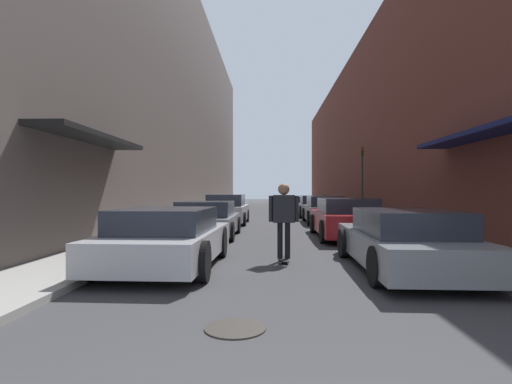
% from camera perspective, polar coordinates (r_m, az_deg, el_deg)
% --- Properties ---
extents(ground, '(112.00, 112.00, 0.00)m').
position_cam_1_polar(ground, '(21.47, 2.72, -4.02)').
color(ground, '#38383A').
extents(curb_strip_left, '(1.80, 50.91, 0.12)m').
position_cam_1_polar(curb_strip_left, '(26.84, -6.49, -3.05)').
color(curb_strip_left, gray).
rests_on(curb_strip_left, ground).
extents(curb_strip_right, '(1.80, 50.91, 0.12)m').
position_cam_1_polar(curb_strip_right, '(26.92, 11.64, -3.05)').
color(curb_strip_right, gray).
rests_on(curb_strip_right, ground).
extents(building_row_left, '(4.90, 50.91, 14.95)m').
position_cam_1_polar(building_row_left, '(28.01, -12.51, 12.34)').
color(building_row_left, '#564C47').
rests_on(building_row_left, ground).
extents(building_row_right, '(4.90, 50.91, 10.60)m').
position_cam_1_polar(building_row_right, '(27.76, 17.62, 7.89)').
color(building_row_right, brown).
rests_on(building_row_right, ground).
extents(parked_car_left_0, '(2.08, 4.28, 1.21)m').
position_cam_1_polar(parked_car_left_0, '(8.32, -12.59, -6.47)').
color(parked_car_left_0, '#B7B7BC').
rests_on(parked_car_left_0, ground).
extents(parked_car_left_1, '(2.06, 4.00, 1.21)m').
position_cam_1_polar(parked_car_left_1, '(13.57, -7.05, -3.97)').
color(parked_car_left_1, gray).
rests_on(parked_car_left_1, ground).
extents(parked_car_left_2, '(1.97, 4.01, 1.39)m').
position_cam_1_polar(parked_car_left_2, '(18.98, -4.21, -2.56)').
color(parked_car_left_2, '#B7B7BC').
rests_on(parked_car_left_2, ground).
extents(parked_car_right_0, '(1.99, 4.72, 1.20)m').
position_cam_1_polar(parked_car_right_0, '(8.37, 20.43, -6.53)').
color(parked_car_right_0, gray).
rests_on(parked_car_right_0, ground).
extents(parked_car_right_1, '(2.02, 4.66, 1.32)m').
position_cam_1_polar(parked_car_right_1, '(13.60, 12.68, -3.70)').
color(parked_car_right_1, maroon).
rests_on(parked_car_right_1, ground).
extents(parked_car_right_2, '(1.88, 4.24, 1.31)m').
position_cam_1_polar(parked_car_right_2, '(19.38, 9.75, -2.58)').
color(parked_car_right_2, '#515459').
rests_on(parked_car_right_2, ground).
extents(parked_car_right_3, '(1.86, 4.17, 1.29)m').
position_cam_1_polar(parked_car_right_3, '(24.35, 8.21, -2.05)').
color(parked_car_right_3, gray).
rests_on(parked_car_right_3, ground).
extents(parked_car_right_4, '(1.91, 4.12, 1.16)m').
position_cam_1_polar(parked_car_right_4, '(29.50, 6.77, -1.77)').
color(parked_car_right_4, navy).
rests_on(parked_car_right_4, ground).
extents(skateboarder, '(0.66, 0.78, 1.72)m').
position_cam_1_polar(skateboarder, '(8.79, 3.99, -3.09)').
color(skateboarder, black).
rests_on(skateboarder, ground).
extents(manhole_cover, '(0.70, 0.70, 0.02)m').
position_cam_1_polar(manhole_cover, '(4.76, -2.99, -18.84)').
color(manhole_cover, '#332D28').
rests_on(manhole_cover, ground).
extents(traffic_light, '(0.16, 0.22, 3.78)m').
position_cam_1_polar(traffic_light, '(22.16, 14.93, 2.42)').
color(traffic_light, '#2D2D2D').
rests_on(traffic_light, curb_strip_right).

